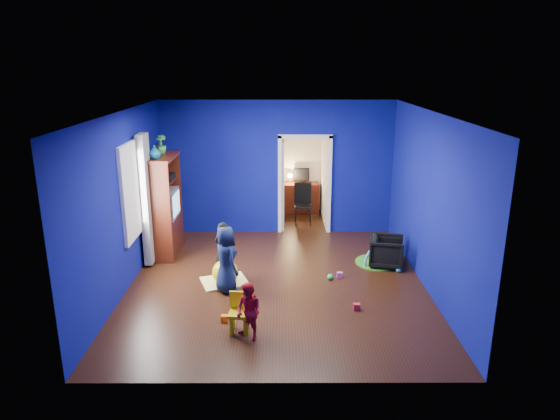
{
  "coord_description": "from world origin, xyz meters",
  "views": [
    {
      "loc": [
        0.03,
        -7.83,
        3.66
      ],
      "look_at": [
        0.06,
        0.4,
        1.2
      ],
      "focal_mm": 32.0,
      "sensor_mm": 36.0,
      "label": 1
    }
  ],
  "objects_px": {
    "crt_tv": "(164,204)",
    "play_mat": "(377,262)",
    "folding_chair": "(303,205)",
    "tv_armoire": "(162,206)",
    "child_navy": "(226,259)",
    "armchair": "(387,252)",
    "study_desk": "(301,198)",
    "kid_chair": "(239,315)",
    "hopper_ball": "(225,272)",
    "toddler_red": "(249,312)",
    "vase": "(155,152)",
    "child_black": "(224,251)"
  },
  "relations": [
    {
      "from": "armchair",
      "to": "study_desk",
      "type": "relative_size",
      "value": 0.7
    },
    {
      "from": "hopper_ball",
      "to": "study_desk",
      "type": "bearing_deg",
      "value": 70.94
    },
    {
      "from": "play_mat",
      "to": "armchair",
      "type": "bearing_deg",
      "value": -45.12
    },
    {
      "from": "child_black",
      "to": "toddler_red",
      "type": "height_order",
      "value": "child_black"
    },
    {
      "from": "tv_armoire",
      "to": "study_desk",
      "type": "xyz_separation_m",
      "value": [
        2.82,
        2.81,
        -0.6
      ]
    },
    {
      "from": "child_navy",
      "to": "toddler_red",
      "type": "xyz_separation_m",
      "value": [
        0.45,
        -1.49,
        -0.15
      ]
    },
    {
      "from": "tv_armoire",
      "to": "kid_chair",
      "type": "height_order",
      "value": "tv_armoire"
    },
    {
      "from": "child_navy",
      "to": "hopper_ball",
      "type": "height_order",
      "value": "child_navy"
    },
    {
      "from": "kid_chair",
      "to": "hopper_ball",
      "type": "bearing_deg",
      "value": 108.51
    },
    {
      "from": "hopper_ball",
      "to": "folding_chair",
      "type": "bearing_deg",
      "value": 65.98
    },
    {
      "from": "study_desk",
      "to": "child_navy",
      "type": "bearing_deg",
      "value": -107.5
    },
    {
      "from": "hopper_ball",
      "to": "child_navy",
      "type": "bearing_deg",
      "value": -78.69
    },
    {
      "from": "vase",
      "to": "toddler_red",
      "type": "bearing_deg",
      "value": -57.53
    },
    {
      "from": "toddler_red",
      "to": "tv_armoire",
      "type": "xyz_separation_m",
      "value": [
        -1.85,
        3.2,
        0.57
      ]
    },
    {
      "from": "tv_armoire",
      "to": "crt_tv",
      "type": "distance_m",
      "value": 0.06
    },
    {
      "from": "child_black",
      "to": "vase",
      "type": "height_order",
      "value": "vase"
    },
    {
      "from": "vase",
      "to": "study_desk",
      "type": "distance_m",
      "value": 4.53
    },
    {
      "from": "crt_tv",
      "to": "play_mat",
      "type": "height_order",
      "value": "crt_tv"
    },
    {
      "from": "tv_armoire",
      "to": "folding_chair",
      "type": "distance_m",
      "value": 3.41
    },
    {
      "from": "armchair",
      "to": "study_desk",
      "type": "xyz_separation_m",
      "value": [
        -1.44,
        3.46,
        0.09
      ]
    },
    {
      "from": "study_desk",
      "to": "folding_chair",
      "type": "xyz_separation_m",
      "value": [
        0.0,
        -0.96,
        0.09
      ]
    },
    {
      "from": "toddler_red",
      "to": "play_mat",
      "type": "relative_size",
      "value": 0.99
    },
    {
      "from": "armchair",
      "to": "play_mat",
      "type": "distance_m",
      "value": 0.33
    },
    {
      "from": "armchair",
      "to": "child_navy",
      "type": "relative_size",
      "value": 0.55
    },
    {
      "from": "armchair",
      "to": "vase",
      "type": "distance_m",
      "value": 4.63
    },
    {
      "from": "kid_chair",
      "to": "study_desk",
      "type": "xyz_separation_m",
      "value": [
        1.12,
        5.81,
        0.12
      ]
    },
    {
      "from": "vase",
      "to": "hopper_ball",
      "type": "bearing_deg",
      "value": -40.92
    },
    {
      "from": "tv_armoire",
      "to": "play_mat",
      "type": "bearing_deg",
      "value": -7.17
    },
    {
      "from": "tv_armoire",
      "to": "folding_chair",
      "type": "height_order",
      "value": "tv_armoire"
    },
    {
      "from": "folding_chair",
      "to": "vase",
      "type": "bearing_deg",
      "value": -142.67
    },
    {
      "from": "child_navy",
      "to": "play_mat",
      "type": "xyz_separation_m",
      "value": [
        2.73,
        1.2,
        -0.55
      ]
    },
    {
      "from": "child_black",
      "to": "tv_armoire",
      "type": "relative_size",
      "value": 0.54
    },
    {
      "from": "crt_tv",
      "to": "play_mat",
      "type": "distance_m",
      "value": 4.23
    },
    {
      "from": "folding_chair",
      "to": "armchair",
      "type": "bearing_deg",
      "value": -60.18
    },
    {
      "from": "hopper_ball",
      "to": "crt_tv",
      "type": "bearing_deg",
      "value": 131.67
    },
    {
      "from": "vase",
      "to": "study_desk",
      "type": "bearing_deg",
      "value": 47.8
    },
    {
      "from": "folding_chair",
      "to": "play_mat",
      "type": "bearing_deg",
      "value": -61.24
    },
    {
      "from": "vase",
      "to": "crt_tv",
      "type": "height_order",
      "value": "vase"
    },
    {
      "from": "hopper_ball",
      "to": "kid_chair",
      "type": "distance_m",
      "value": 1.58
    },
    {
      "from": "child_navy",
      "to": "kid_chair",
      "type": "height_order",
      "value": "child_navy"
    },
    {
      "from": "armchair",
      "to": "play_mat",
      "type": "xyz_separation_m",
      "value": [
        -0.14,
        0.14,
        -0.27
      ]
    },
    {
      "from": "child_navy",
      "to": "armchair",
      "type": "bearing_deg",
      "value": -101.48
    },
    {
      "from": "child_navy",
      "to": "crt_tv",
      "type": "bearing_deg",
      "value": 6.47
    },
    {
      "from": "armchair",
      "to": "play_mat",
      "type": "height_order",
      "value": "armchair"
    },
    {
      "from": "tv_armoire",
      "to": "child_navy",
      "type": "bearing_deg",
      "value": -50.9
    },
    {
      "from": "crt_tv",
      "to": "play_mat",
      "type": "relative_size",
      "value": 0.85
    },
    {
      "from": "folding_chair",
      "to": "crt_tv",
      "type": "bearing_deg",
      "value": -146.35
    },
    {
      "from": "child_black",
      "to": "tv_armoire",
      "type": "bearing_deg",
      "value": -12.45
    },
    {
      "from": "toddler_red",
      "to": "tv_armoire",
      "type": "height_order",
      "value": "tv_armoire"
    },
    {
      "from": "tv_armoire",
      "to": "crt_tv",
      "type": "relative_size",
      "value": 2.8
    }
  ]
}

